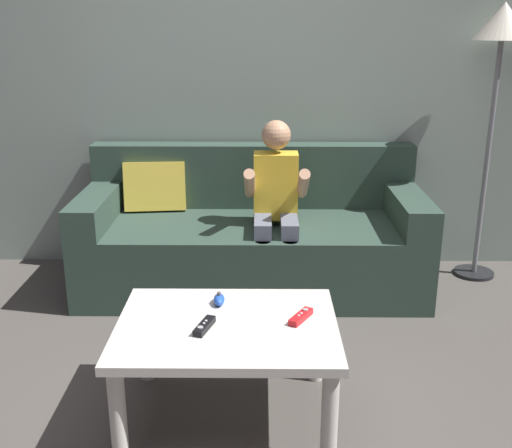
% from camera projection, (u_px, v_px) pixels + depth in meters
% --- Properties ---
extents(wall_back, '(4.53, 0.05, 2.50)m').
position_uv_depth(wall_back, '(244.00, 64.00, 3.68)').
color(wall_back, gray).
rests_on(wall_back, ground).
extents(couch, '(1.94, 0.80, 0.79)m').
position_uv_depth(couch, '(251.00, 238.00, 3.61)').
color(couch, '#2D4238').
rests_on(couch, ground).
extents(person_seated_on_couch, '(0.34, 0.42, 0.99)m').
position_uv_depth(person_seated_on_couch, '(276.00, 202.00, 3.35)').
color(person_seated_on_couch, slate).
rests_on(person_seated_on_couch, ground).
extents(coffee_table, '(0.84, 0.64, 0.40)m').
position_uv_depth(coffee_table, '(227.00, 338.00, 2.34)').
color(coffee_table, beige).
rests_on(coffee_table, ground).
extents(game_remote_black_near_edge, '(0.08, 0.14, 0.03)m').
position_uv_depth(game_remote_black_near_edge, '(204.00, 326.00, 2.28)').
color(game_remote_black_near_edge, black).
rests_on(game_remote_black_near_edge, coffee_table).
extents(nunchuk_blue, '(0.05, 0.09, 0.05)m').
position_uv_depth(nunchuk_blue, '(219.00, 299.00, 2.48)').
color(nunchuk_blue, blue).
rests_on(nunchuk_blue, coffee_table).
extents(game_remote_red_far_corner, '(0.10, 0.14, 0.03)m').
position_uv_depth(game_remote_red_far_corner, '(301.00, 317.00, 2.35)').
color(game_remote_red_far_corner, red).
rests_on(game_remote_red_far_corner, coffee_table).
extents(floor_lamp, '(0.32, 0.32, 1.60)m').
position_uv_depth(floor_lamp, '(501.00, 43.00, 3.39)').
color(floor_lamp, black).
rests_on(floor_lamp, ground).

